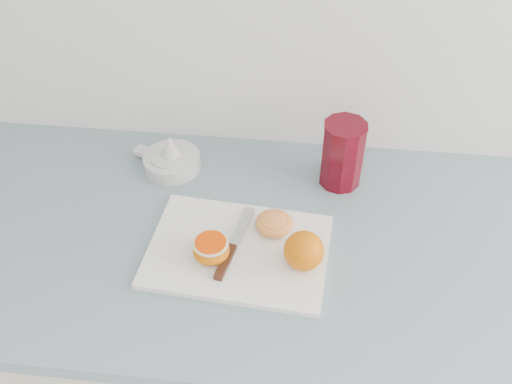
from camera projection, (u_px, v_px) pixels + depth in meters
counter at (271, 358)px, 1.40m from camera, size 2.30×0.64×0.89m
cutting_board at (238, 251)px, 1.07m from camera, size 0.35×0.26×0.01m
whole_orange at (304, 251)px, 1.01m from camera, size 0.07×0.07×0.07m
half_orange at (211, 249)px, 1.03m from camera, size 0.07×0.07×0.04m
squeezed_shell at (274, 223)px, 1.09m from camera, size 0.07×0.07×0.03m
paring_knife at (228, 255)px, 1.04m from camera, size 0.05×0.19×0.01m
citrus_juicer at (171, 159)px, 1.24m from camera, size 0.16×0.12×0.08m
red_tumbler at (342, 156)px, 1.17m from camera, size 0.09×0.09×0.15m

